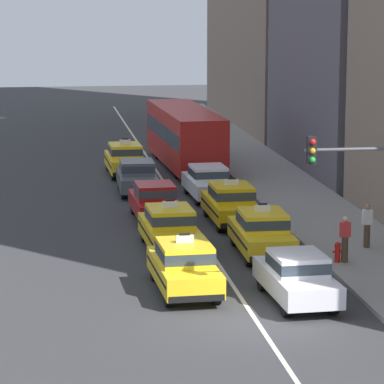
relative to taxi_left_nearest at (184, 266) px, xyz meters
The scene contains 17 objects.
ground_plane 3.98m from the taxi_left_nearest, 64.29° to the right, with size 160.00×160.00×0.00m, color #353538.
lane_stripe_left_right 16.62m from the taxi_left_nearest, 84.18° to the left, with size 0.14×80.00×0.01m, color silver.
sidewalk_curb 13.64m from the taxi_left_nearest, 57.67° to the left, with size 4.00×90.00×0.15m, color gray.
taxi_left_nearest is the anchor object (origin of this frame).
taxi_left_second 5.62m from the taxi_left_nearest, 87.83° to the left, with size 1.96×4.62×1.96m.
sedan_left_third 11.02m from the taxi_left_nearest, 88.75° to the left, with size 1.88×4.35×1.58m.
sedan_left_fourth 17.25m from the taxi_left_nearest, 89.81° to the left, with size 1.84×4.33×1.58m.
taxi_left_fifth 22.45m from the taxi_left_nearest, 90.24° to the left, with size 1.92×4.60×1.96m.
sedan_right_nearest 3.67m from the taxi_left_nearest, 25.73° to the right, with size 1.95×4.37×1.58m.
taxi_right_second 5.63m from the taxi_left_nearest, 52.12° to the left, with size 1.88×4.59×1.96m.
taxi_right_third 10.42m from the taxi_left_nearest, 71.55° to the left, with size 1.88×4.58×1.96m.
sedan_right_fourth 15.61m from the taxi_left_nearest, 78.24° to the left, with size 1.92×4.36×1.58m.
bus_right_fifth 24.66m from the taxi_left_nearest, 82.21° to the left, with size 3.01×11.30×3.22m.
pedestrian_near_crosswalk 8.68m from the taxi_left_nearest, 31.07° to the left, with size 0.36×0.24×1.64m.
pedestrian_mid_block 6.50m from the taxi_left_nearest, 22.39° to the left, with size 0.36×0.24×1.64m.
fire_hydrant 6.29m from the taxi_left_nearest, 23.45° to the left, with size 0.36×0.22×0.73m.
traffic_light_pole 7.04m from the taxi_left_nearest, 44.39° to the right, with size 2.87×0.33×5.58m.
Camera 1 is at (-6.10, -29.14, 9.48)m, focal length 99.59 mm.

